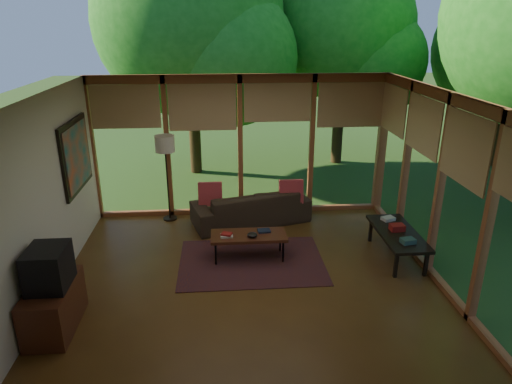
{
  "coord_description": "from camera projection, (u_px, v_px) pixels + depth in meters",
  "views": [
    {
      "loc": [
        -0.37,
        -5.92,
        3.59
      ],
      "look_at": [
        0.16,
        0.7,
        1.1
      ],
      "focal_mm": 32.0,
      "sensor_mm": 36.0,
      "label": 1
    }
  ],
  "objects": [
    {
      "name": "floor",
      "position": [
        249.0,
        277.0,
        6.82
      ],
      "size": [
        5.5,
        5.5,
        0.0
      ],
      "primitive_type": "plane",
      "color": "brown",
      "rests_on": "ground"
    },
    {
      "name": "ceiling",
      "position": [
        248.0,
        95.0,
        5.87
      ],
      "size": [
        5.5,
        5.5,
        0.0
      ],
      "primitive_type": "plane",
      "rotation": [
        3.14,
        0.0,
        0.0
      ],
      "color": "white",
      "rests_on": "ground"
    },
    {
      "name": "wall_left",
      "position": [
        45.0,
        198.0,
        6.14
      ],
      "size": [
        0.04,
        5.0,
        2.7
      ],
      "primitive_type": "cube",
      "color": "beige",
      "rests_on": "ground"
    },
    {
      "name": "wall_front",
      "position": [
        267.0,
        293.0,
        4.01
      ],
      "size": [
        5.5,
        0.04,
        2.7
      ],
      "primitive_type": "cube",
      "color": "beige",
      "rests_on": "ground"
    },
    {
      "name": "window_wall_back",
      "position": [
        240.0,
        147.0,
        8.68
      ],
      "size": [
        5.5,
        0.12,
        2.7
      ],
      "primitive_type": "cube",
      "color": "#A25A32",
      "rests_on": "ground"
    },
    {
      "name": "window_wall_right",
      "position": [
        440.0,
        187.0,
        6.55
      ],
      "size": [
        0.12,
        5.0,
        2.7
      ],
      "primitive_type": "cube",
      "color": "#A25A32",
      "rests_on": "ground"
    },
    {
      "name": "exterior_lawn",
      "position": [
        478.0,
        139.0,
        14.88
      ],
      "size": [
        40.0,
        40.0,
        0.0
      ],
      "primitive_type": "plane",
      "color": "#2C501E",
      "rests_on": "ground"
    },
    {
      "name": "tree_nw",
      "position": [
        190.0,
        21.0,
        10.42
      ],
      "size": [
        4.37,
        4.37,
        5.78
      ],
      "color": "#382914",
      "rests_on": "ground"
    },
    {
      "name": "tree_ne",
      "position": [
        343.0,
        29.0,
        11.3
      ],
      "size": [
        3.52,
        3.52,
        5.18
      ],
      "color": "#382914",
      "rests_on": "ground"
    },
    {
      "name": "tree_far",
      "position": [
        505.0,
        50.0,
        11.07
      ],
      "size": [
        3.42,
        3.42,
        4.65
      ],
      "color": "#382914",
      "rests_on": "ground"
    },
    {
      "name": "rug",
      "position": [
        252.0,
        262.0,
        7.25
      ],
      "size": [
        2.27,
        1.61,
        0.01
      ],
      "primitive_type": "cube",
      "color": "maroon",
      "rests_on": "floor"
    },
    {
      "name": "sofa",
      "position": [
        251.0,
        207.0,
        8.59
      ],
      "size": [
        2.31,
        1.41,
        0.63
      ],
      "primitive_type": "imported",
      "rotation": [
        0.0,
        0.0,
        3.42
      ],
      "color": "#34261A",
      "rests_on": "floor"
    },
    {
      "name": "pillow_left",
      "position": [
        210.0,
        195.0,
        8.38
      ],
      "size": [
        0.44,
        0.23,
        0.46
      ],
      "primitive_type": "cube",
      "rotation": [
        -0.21,
        0.0,
        0.0
      ],
      "color": "maroon",
      "rests_on": "sofa"
    },
    {
      "name": "pillow_right",
      "position": [
        291.0,
        192.0,
        8.49
      ],
      "size": [
        0.44,
        0.24,
        0.47
      ],
      "primitive_type": "cube",
      "rotation": [
        -0.21,
        0.0,
        0.0
      ],
      "color": "maroon",
      "rests_on": "sofa"
    },
    {
      "name": "ct_book_lower",
      "position": [
        227.0,
        236.0,
        7.14
      ],
      "size": [
        0.19,
        0.15,
        0.03
      ],
      "primitive_type": "cube",
      "rotation": [
        0.0,
        0.0,
        0.02
      ],
      "color": "beige",
      "rests_on": "coffee_table"
    },
    {
      "name": "ct_book_upper",
      "position": [
        227.0,
        234.0,
        7.13
      ],
      "size": [
        0.19,
        0.17,
        0.03
      ],
      "primitive_type": "cube",
      "rotation": [
        0.0,
        0.0,
        -0.38
      ],
      "color": "maroon",
      "rests_on": "coffee_table"
    },
    {
      "name": "ct_book_side",
      "position": [
        264.0,
        231.0,
        7.31
      ],
      "size": [
        0.21,
        0.17,
        0.03
      ],
      "primitive_type": "cube",
      "rotation": [
        0.0,
        0.0,
        0.11
      ],
      "color": "black",
      "rests_on": "coffee_table"
    },
    {
      "name": "ct_bowl",
      "position": [
        252.0,
        235.0,
        7.12
      ],
      "size": [
        0.16,
        0.16,
        0.07
      ],
      "primitive_type": "ellipsoid",
      "color": "black",
      "rests_on": "coffee_table"
    },
    {
      "name": "media_cabinet",
      "position": [
        54.0,
        307.0,
        5.6
      ],
      "size": [
        0.5,
        1.0,
        0.6
      ],
      "primitive_type": "cube",
      "color": "#522516",
      "rests_on": "floor"
    },
    {
      "name": "television",
      "position": [
        48.0,
        268.0,
        5.4
      ],
      "size": [
        0.45,
        0.55,
        0.5
      ],
      "primitive_type": "cube",
      "color": "black",
      "rests_on": "media_cabinet"
    },
    {
      "name": "console_book_a",
      "position": [
        408.0,
        241.0,
        6.85
      ],
      "size": [
        0.23,
        0.18,
        0.07
      ],
      "primitive_type": "cube",
      "rotation": [
        0.0,
        0.0,
        0.19
      ],
      "color": "#2D4E47",
      "rests_on": "side_console"
    },
    {
      "name": "console_book_b",
      "position": [
        397.0,
        227.0,
        7.27
      ],
      "size": [
        0.23,
        0.17,
        0.1
      ],
      "primitive_type": "cube",
      "rotation": [
        0.0,
        0.0,
        0.06
      ],
      "color": "maroon",
      "rests_on": "side_console"
    },
    {
      "name": "console_book_c",
      "position": [
        388.0,
        219.0,
        7.65
      ],
      "size": [
        0.24,
        0.21,
        0.06
      ],
      "primitive_type": "cube",
      "rotation": [
        0.0,
        0.0,
        0.33
      ],
      "color": "beige",
      "rests_on": "side_console"
    },
    {
      "name": "floor_lamp",
      "position": [
        165.0,
        149.0,
        8.33
      ],
      "size": [
        0.36,
        0.36,
        1.65
      ],
      "color": "black",
      "rests_on": "floor"
    },
    {
      "name": "coffee_table",
      "position": [
        249.0,
        236.0,
        7.23
      ],
      "size": [
        1.2,
        0.5,
        0.43
      ],
      "color": "#522516",
      "rests_on": "floor"
    },
    {
      "name": "side_console",
      "position": [
        398.0,
        234.0,
        7.25
      ],
      "size": [
        0.6,
        1.4,
        0.46
      ],
      "color": "black",
      "rests_on": "floor"
    },
    {
      "name": "wall_painting",
      "position": [
        76.0,
        156.0,
        7.38
      ],
      "size": [
        0.06,
        1.35,
        1.15
      ],
      "color": "black",
      "rests_on": "wall_left"
    }
  ]
}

